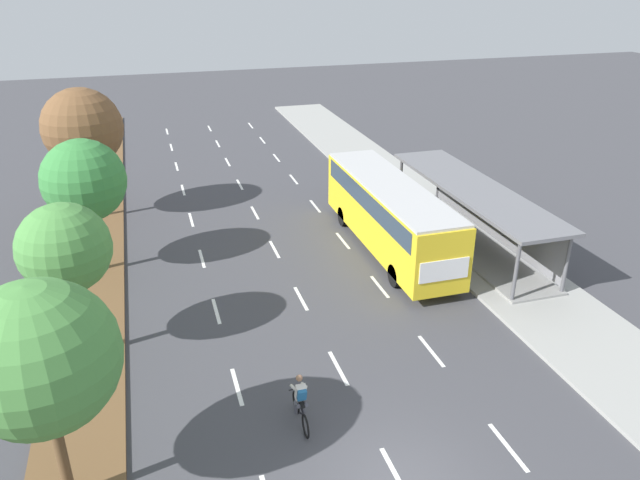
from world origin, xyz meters
name	(u,v)px	position (x,y,z in m)	size (l,w,h in m)	color
median_strip	(98,230)	(-8.30, 20.00, 0.06)	(2.60, 52.00, 0.12)	brown
sidewalk_right	(409,196)	(9.25, 20.00, 0.07)	(4.50, 52.00, 0.15)	#9E9E99
lane_divider_left	(196,238)	(-3.50, 17.73, 0.00)	(0.14, 46.47, 0.01)	white
lane_divider_center	(264,230)	(0.00, 17.73, 0.00)	(0.14, 46.47, 0.01)	white
lane_divider_right	(328,222)	(3.50, 17.73, 0.00)	(0.14, 46.47, 0.01)	white
bus_shelter	(476,209)	(9.53, 13.08, 1.87)	(2.90, 12.26, 2.86)	gray
bus	(389,210)	(5.25, 13.70, 2.07)	(2.54, 11.29, 3.37)	yellow
cyclist	(301,403)	(-1.94, 3.09, 0.79)	(0.46, 1.82, 1.71)	black
median_tree_nearest	(39,358)	(-8.35, 2.01, 4.43)	(3.71, 3.71, 6.18)	brown
median_tree_second	(64,249)	(-8.36, 8.65, 4.18)	(3.03, 3.03, 5.60)	brown
median_tree_third	(84,181)	(-8.09, 15.28, 4.30)	(3.53, 3.53, 5.95)	brown
median_tree_fourth	(82,128)	(-8.38, 21.91, 4.98)	(4.07, 4.07, 6.90)	brown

